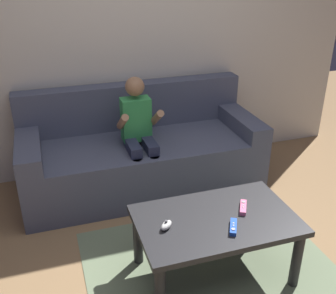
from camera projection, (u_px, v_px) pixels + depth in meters
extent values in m
cube|color=beige|center=(133.00, 27.00, 3.32)|extent=(4.04, 0.05, 2.50)
cube|color=#474C60|center=(143.00, 163.00, 3.37)|extent=(1.93, 0.80, 0.43)
cube|color=#474C60|center=(132.00, 105.00, 3.47)|extent=(1.93, 0.16, 0.38)
cube|color=#474C60|center=(28.00, 147.00, 3.01)|extent=(0.18, 0.80, 0.13)
cube|color=#474C60|center=(239.00, 120.00, 3.49)|extent=(0.18, 0.80, 0.13)
cylinder|color=#282D47|center=(138.00, 184.00, 3.06)|extent=(0.07, 0.07, 0.43)
cylinder|color=#282D47|center=(155.00, 182.00, 3.10)|extent=(0.07, 0.07, 0.43)
cube|color=#282D47|center=(133.00, 147.00, 3.08)|extent=(0.09, 0.28, 0.09)
cube|color=#282D47|center=(149.00, 145.00, 3.11)|extent=(0.09, 0.28, 0.09)
cube|color=#33934C|center=(136.00, 119.00, 3.14)|extent=(0.22, 0.13, 0.34)
cylinder|color=#936B4C|center=(123.00, 122.00, 2.98)|extent=(0.05, 0.25, 0.20)
cylinder|color=#936B4C|center=(157.00, 118.00, 3.05)|extent=(0.05, 0.25, 0.20)
sphere|color=#936B4C|center=(135.00, 86.00, 3.02)|extent=(0.15, 0.15, 0.15)
cube|color=#232326|center=(216.00, 220.00, 2.35)|extent=(0.93, 0.58, 0.04)
cylinder|color=#232326|center=(160.00, 293.00, 2.12)|extent=(0.06, 0.06, 0.38)
cylinder|color=#232326|center=(297.00, 260.00, 2.35)|extent=(0.06, 0.06, 0.38)
cylinder|color=#232326|center=(138.00, 238.00, 2.53)|extent=(0.06, 0.06, 0.38)
cylinder|color=#232326|center=(256.00, 214.00, 2.76)|extent=(0.06, 0.06, 0.38)
cube|color=#6B7A5B|center=(213.00, 272.00, 2.52)|extent=(1.54, 1.29, 0.01)
cube|color=pink|center=(243.00, 207.00, 2.42)|extent=(0.10, 0.14, 0.02)
cylinder|color=#99999E|center=(244.00, 202.00, 2.44)|extent=(0.02, 0.02, 0.00)
cylinder|color=silver|center=(243.00, 205.00, 2.41)|extent=(0.01, 0.01, 0.00)
cylinder|color=silver|center=(243.00, 207.00, 2.40)|extent=(0.01, 0.01, 0.00)
ellipsoid|color=white|center=(166.00, 225.00, 2.24)|extent=(0.10, 0.09, 0.04)
cylinder|color=#4C4C51|center=(166.00, 221.00, 2.23)|extent=(0.02, 0.02, 0.01)
cube|color=blue|center=(233.00, 227.00, 2.24)|extent=(0.10, 0.14, 0.02)
cylinder|color=#99999E|center=(233.00, 229.00, 2.20)|extent=(0.02, 0.02, 0.00)
cylinder|color=silver|center=(233.00, 225.00, 2.24)|extent=(0.01, 0.01, 0.00)
cylinder|color=silver|center=(234.00, 223.00, 2.25)|extent=(0.01, 0.01, 0.00)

